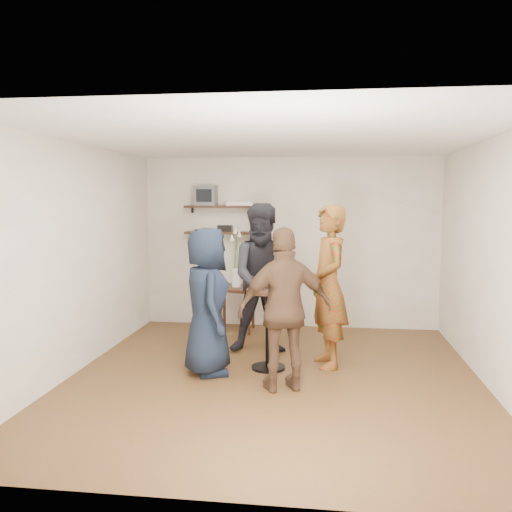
{
  "coord_description": "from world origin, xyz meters",
  "views": [
    {
      "loc": [
        0.56,
        -5.78,
        1.96
      ],
      "look_at": [
        -0.25,
        0.4,
        1.31
      ],
      "focal_mm": 38.0,
      "sensor_mm": 36.0,
      "label": 1
    }
  ],
  "objects_px": {
    "person_navy": "(207,301)",
    "person_brown": "(285,310)",
    "crt_monitor": "(206,196)",
    "dvd_deck": "(240,204)",
    "side_table": "(236,294)",
    "person_dark": "(265,278)",
    "person_plaid": "(328,286)",
    "drinks_table": "(268,318)",
    "radio": "(225,228)"
  },
  "relations": [
    {
      "from": "drinks_table",
      "to": "person_brown",
      "type": "xyz_separation_m",
      "value": [
        0.24,
        -0.67,
        0.24
      ]
    },
    {
      "from": "person_dark",
      "to": "drinks_table",
      "type": "bearing_deg",
      "value": -90.0
    },
    {
      "from": "crt_monitor",
      "to": "radio",
      "type": "relative_size",
      "value": 1.45
    },
    {
      "from": "drinks_table",
      "to": "person_plaid",
      "type": "relative_size",
      "value": 0.49
    },
    {
      "from": "crt_monitor",
      "to": "radio",
      "type": "bearing_deg",
      "value": 0.0
    },
    {
      "from": "radio",
      "to": "person_navy",
      "type": "xyz_separation_m",
      "value": [
        0.23,
        -2.31,
        -0.69
      ]
    },
    {
      "from": "person_plaid",
      "to": "person_brown",
      "type": "distance_m",
      "value": 0.99
    },
    {
      "from": "crt_monitor",
      "to": "radio",
      "type": "distance_m",
      "value": 0.58
    },
    {
      "from": "side_table",
      "to": "crt_monitor",
      "type": "bearing_deg",
      "value": 148.49
    },
    {
      "from": "crt_monitor",
      "to": "person_brown",
      "type": "bearing_deg",
      "value": -62.36
    },
    {
      "from": "dvd_deck",
      "to": "person_brown",
      "type": "xyz_separation_m",
      "value": [
        0.9,
        -2.72,
        -1.06
      ]
    },
    {
      "from": "person_navy",
      "to": "drinks_table",
      "type": "bearing_deg",
      "value": -90.0
    },
    {
      "from": "person_plaid",
      "to": "person_navy",
      "type": "height_order",
      "value": "person_plaid"
    },
    {
      "from": "dvd_deck",
      "to": "person_navy",
      "type": "bearing_deg",
      "value": -90.3
    },
    {
      "from": "crt_monitor",
      "to": "person_navy",
      "type": "height_order",
      "value": "crt_monitor"
    },
    {
      "from": "side_table",
      "to": "person_dark",
      "type": "distance_m",
      "value": 1.24
    },
    {
      "from": "drinks_table",
      "to": "person_plaid",
      "type": "distance_m",
      "value": 0.79
    },
    {
      "from": "crt_monitor",
      "to": "dvd_deck",
      "type": "height_order",
      "value": "crt_monitor"
    },
    {
      "from": "crt_monitor",
      "to": "person_dark",
      "type": "xyz_separation_m",
      "value": [
        1.07,
        -1.36,
        -1.06
      ]
    },
    {
      "from": "crt_monitor",
      "to": "person_brown",
      "type": "height_order",
      "value": "crt_monitor"
    },
    {
      "from": "drinks_table",
      "to": "person_dark",
      "type": "relative_size",
      "value": 0.49
    },
    {
      "from": "crt_monitor",
      "to": "side_table",
      "type": "relative_size",
      "value": 0.45
    },
    {
      "from": "person_navy",
      "to": "person_brown",
      "type": "height_order",
      "value": "person_brown"
    },
    {
      "from": "side_table",
      "to": "person_plaid",
      "type": "bearing_deg",
      "value": -48.65
    },
    {
      "from": "person_plaid",
      "to": "person_navy",
      "type": "distance_m",
      "value": 1.43
    },
    {
      "from": "crt_monitor",
      "to": "dvd_deck",
      "type": "distance_m",
      "value": 0.54
    },
    {
      "from": "person_plaid",
      "to": "person_brown",
      "type": "relative_size",
      "value": 1.13
    },
    {
      "from": "crt_monitor",
      "to": "person_brown",
      "type": "relative_size",
      "value": 0.19
    },
    {
      "from": "radio",
      "to": "person_brown",
      "type": "height_order",
      "value": "person_brown"
    },
    {
      "from": "side_table",
      "to": "person_brown",
      "type": "height_order",
      "value": "person_brown"
    },
    {
      "from": "person_plaid",
      "to": "dvd_deck",
      "type": "bearing_deg",
      "value": -161.36
    },
    {
      "from": "side_table",
      "to": "person_dark",
      "type": "xyz_separation_m",
      "value": [
        0.55,
        -1.04,
        0.4
      ]
    },
    {
      "from": "person_brown",
      "to": "drinks_table",
      "type": "bearing_deg",
      "value": -90.0
    },
    {
      "from": "drinks_table",
      "to": "person_dark",
      "type": "xyz_separation_m",
      "value": [
        -0.12,
        0.7,
        0.35
      ]
    },
    {
      "from": "drinks_table",
      "to": "dvd_deck",
      "type": "bearing_deg",
      "value": 107.62
    },
    {
      "from": "person_dark",
      "to": "radio",
      "type": "bearing_deg",
      "value": 110.31
    },
    {
      "from": "dvd_deck",
      "to": "person_plaid",
      "type": "height_order",
      "value": "dvd_deck"
    },
    {
      "from": "dvd_deck",
      "to": "radio",
      "type": "relative_size",
      "value": 1.82
    },
    {
      "from": "side_table",
      "to": "person_plaid",
      "type": "distance_m",
      "value": 2.08
    },
    {
      "from": "dvd_deck",
      "to": "drinks_table",
      "type": "height_order",
      "value": "dvd_deck"
    },
    {
      "from": "side_table",
      "to": "person_brown",
      "type": "bearing_deg",
      "value": -69.26
    },
    {
      "from": "drinks_table",
      "to": "person_dark",
      "type": "height_order",
      "value": "person_dark"
    },
    {
      "from": "side_table",
      "to": "drinks_table",
      "type": "height_order",
      "value": "drinks_table"
    },
    {
      "from": "crt_monitor",
      "to": "dvd_deck",
      "type": "xyz_separation_m",
      "value": [
        0.53,
        0.0,
        -0.12
      ]
    },
    {
      "from": "side_table",
      "to": "person_dark",
      "type": "height_order",
      "value": "person_dark"
    },
    {
      "from": "drinks_table",
      "to": "person_plaid",
      "type": "bearing_deg",
      "value": 17.16
    },
    {
      "from": "side_table",
      "to": "person_navy",
      "type": "xyz_separation_m",
      "value": [
        0.0,
        -1.99,
        0.27
      ]
    },
    {
      "from": "dvd_deck",
      "to": "person_plaid",
      "type": "bearing_deg",
      "value": -54.2
    },
    {
      "from": "person_plaid",
      "to": "drinks_table",
      "type": "bearing_deg",
      "value": -90.0
    },
    {
      "from": "dvd_deck",
      "to": "person_dark",
      "type": "height_order",
      "value": "dvd_deck"
    }
  ]
}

